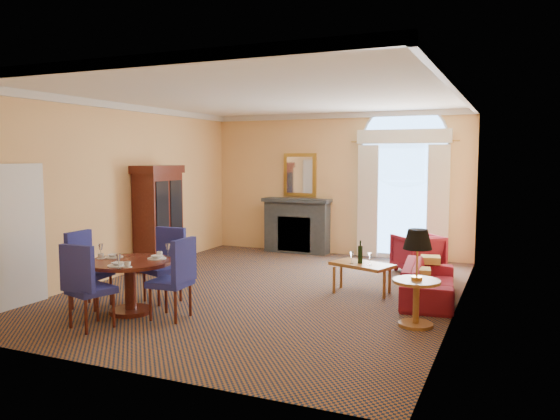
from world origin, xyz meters
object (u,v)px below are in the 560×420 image
at_px(side_table, 417,266).
at_px(armoire, 158,219).
at_px(armchair, 418,253).
at_px(sofa, 429,282).
at_px(coffee_table, 362,265).
at_px(dining_table, 130,275).

bearing_deg(side_table, armoire, 162.21).
relative_size(armoire, armchair, 2.53).
distance_m(armchair, side_table, 3.50).
bearing_deg(armchair, armoire, -22.37).
bearing_deg(sofa, coffee_table, 84.74).
bearing_deg(armoire, sofa, -2.96).
relative_size(armoire, sofa, 1.06).
xyz_separation_m(sofa, side_table, (0.05, -1.43, 0.52)).
xyz_separation_m(armoire, side_table, (5.32, -1.71, -0.18)).
bearing_deg(armchair, dining_table, 11.33).
bearing_deg(coffee_table, sofa, 21.09).
bearing_deg(dining_table, sofa, 32.92).
height_order(armoire, dining_table, armoire).
bearing_deg(armchair, sofa, 61.80).
height_order(armoire, armchair, armoire).
bearing_deg(coffee_table, dining_table, -118.30).
height_order(armoire, sofa, armoire).
height_order(dining_table, coffee_table, dining_table).
bearing_deg(armchair, side_table, 56.86).
bearing_deg(dining_table, armchair, 53.55).
xyz_separation_m(dining_table, side_table, (3.83, 1.01, 0.25)).
bearing_deg(side_table, coffee_table, 128.21).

